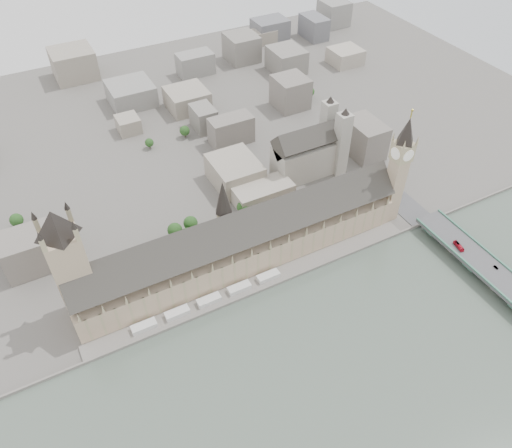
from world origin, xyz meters
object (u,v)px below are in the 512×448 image
westminster_bridge (491,276)px  victoria_tower (69,262)px  westminster_abbey (310,151)px  car_approach (378,166)px  red_bus_north (459,246)px  elizabeth_tower (400,163)px  palace_of_westminster (241,242)px  car_silver (496,267)px

westminster_bridge → victoria_tower: bearing=158.2°
westminster_abbey → car_approach: westminster_abbey is taller
red_bus_north → car_approach: red_bus_north is taller
westminster_bridge → westminster_abbey: westminster_abbey is taller
elizabeth_tower → palace_of_westminster: bearing=175.2°
palace_of_westminster → westminster_bridge: palace_of_westminster is taller
car_approach → victoria_tower: bearing=-152.3°
car_silver → palace_of_westminster: bearing=145.8°
victoria_tower → westminster_abbey: bearing=16.5°
palace_of_westminster → westminster_abbey: bearing=34.2°
palace_of_westminster → car_silver: size_ratio=65.64×
palace_of_westminster → victoria_tower: victoria_tower is taller
palace_of_westminster → elizabeth_tower: 142.94m
elizabeth_tower → westminster_abbey: (-27.08, 87.00, -33.01)m
elizabeth_tower → car_silver: elizabeth_tower is taller
palace_of_westminster → westminster_abbey: westminster_abbey is taller
elizabeth_tower → victoria_tower: size_ratio=1.07×
victoria_tower → red_bus_north: bearing=-16.4°
westminster_bridge → westminster_abbey: bearing=105.6°
elizabeth_tower → westminster_abbey: size_ratio=1.58×
car_approach → palace_of_westminster: bearing=-145.4°
elizabeth_tower → victoria_tower: (-260.00, 18.00, -2.88)m
palace_of_westminster → westminster_abbey: size_ratio=3.90×
palace_of_westminster → car_silver: (166.25, -105.59, -11.79)m
car_silver → car_approach: 145.89m
victoria_tower → car_silver: size_ratio=24.77×
elizabeth_tower → car_silver: 108.81m
palace_of_westminster → elizabeth_tower: (138.00, -11.70, 35.38)m
victoria_tower → car_approach: victoria_tower is taller
red_bus_north → car_approach: bearing=94.8°
palace_of_westminster → westminster_abbey: 134.09m
elizabeth_tower → victoria_tower: elizabeth_tower is taller
westminster_bridge → car_approach: car_approach is taller
victoria_tower → car_approach: bearing=6.7°
victoria_tower → elizabeth_tower: bearing=-4.0°
westminster_bridge → palace_of_westminster: bearing=146.5°
palace_of_westminster → car_approach: 171.83m
palace_of_westminster → victoria_tower: bearing=177.0°
westminster_abbey → red_bus_north: (45.73, -151.01, -13.23)m
elizabeth_tower → westminster_bridge: elizabeth_tower is taller
palace_of_westminster → victoria_tower: 126.41m
westminster_abbey → car_silver: (55.33, -180.89, -14.17)m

